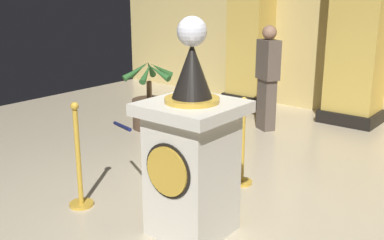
{
  "coord_description": "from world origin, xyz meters",
  "views": [
    {
      "loc": [
        2.56,
        -3.1,
        2.11
      ],
      "look_at": [
        0.21,
        -0.19,
        1.04
      ],
      "focal_mm": 43.52,
      "sensor_mm": 36.0,
      "label": 1
    }
  ],
  "objects": [
    {
      "name": "ground_plane",
      "position": [
        0.0,
        0.0,
        0.0
      ],
      "size": [
        10.76,
        10.76,
        0.0
      ],
      "primitive_type": "plane",
      "color": "beige"
    },
    {
      "name": "stanchion_near",
      "position": [
        -0.03,
        0.97,
        0.34
      ],
      "size": [
        0.24,
        0.24,
        0.99
      ],
      "color": "gold",
      "rests_on": "ground_plane"
    },
    {
      "name": "pedestal_clock",
      "position": [
        0.21,
        -0.19,
        0.74
      ],
      "size": [
        0.77,
        0.77,
        1.89
      ],
      "color": "silver",
      "rests_on": "ground_plane"
    },
    {
      "name": "column_centre_rear",
      "position": [
        0.0,
        4.23,
        1.67
      ],
      "size": [
        0.92,
        0.92,
        3.36
      ],
      "color": "black",
      "rests_on": "ground_plane"
    },
    {
      "name": "velvet_rope",
      "position": [
        -0.5,
        0.24,
        0.79
      ],
      "size": [
        1.23,
        1.24,
        0.22
      ],
      "color": "#141947"
    },
    {
      "name": "potted_palm_left",
      "position": [
        -2.29,
        1.87,
        0.34
      ],
      "size": [
        0.82,
        0.77,
        1.08
      ],
      "color": "#4C3828",
      "rests_on": "ground_plane"
    },
    {
      "name": "column_left",
      "position": [
        -1.96,
        4.23,
        1.67
      ],
      "size": [
        0.8,
        0.8,
        3.36
      ],
      "color": "black",
      "rests_on": "ground_plane"
    },
    {
      "name": "back_wall",
      "position": [
        0.0,
        4.57,
        1.75
      ],
      "size": [
        10.76,
        0.16,
        3.5
      ],
      "primitive_type": "cube",
      "color": "tan",
      "rests_on": "ground_plane"
    },
    {
      "name": "stanchion_far",
      "position": [
        -0.97,
        -0.49,
        0.38
      ],
      "size": [
        0.24,
        0.24,
        1.07
      ],
      "color": "gold",
      "rests_on": "ground_plane"
    },
    {
      "name": "bystander_guest",
      "position": [
        -0.86,
        2.93,
        0.83
      ],
      "size": [
        0.42,
        0.37,
        1.58
      ],
      "color": "brown",
      "rests_on": "ground_plane"
    }
  ]
}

